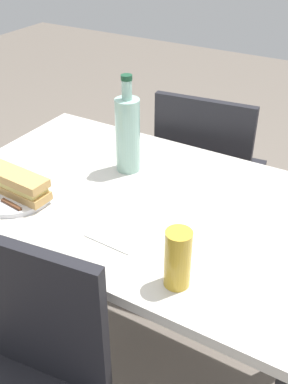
{
  "coord_description": "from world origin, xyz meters",
  "views": [
    {
      "loc": [
        -0.56,
        0.96,
        1.49
      ],
      "look_at": [
        0.0,
        0.0,
        0.76
      ],
      "focal_mm": 42.43,
      "sensor_mm": 36.0,
      "label": 1
    }
  ],
  "objects_px": {
    "chair_near": "(206,175)",
    "plate_near": "(15,193)",
    "water_bottle": "(128,133)",
    "baguette_sandwich_near": "(13,181)",
    "knife_near": "(3,200)",
    "dining_table": "(144,229)",
    "beer_glass": "(178,259)"
  },
  "relations": [
    {
      "from": "chair_near",
      "to": "water_bottle",
      "type": "height_order",
      "value": "water_bottle"
    },
    {
      "from": "baguette_sandwich_near",
      "to": "beer_glass",
      "type": "relative_size",
      "value": 1.7
    },
    {
      "from": "dining_table",
      "to": "beer_glass",
      "type": "bearing_deg",
      "value": 132.46
    },
    {
      "from": "baguette_sandwich_near",
      "to": "knife_near",
      "type": "xyz_separation_m",
      "value": [
        -0.01,
        0.05,
        -0.03
      ]
    },
    {
      "from": "dining_table",
      "to": "baguette_sandwich_near",
      "type": "distance_m",
      "value": 0.42
    },
    {
      "from": "water_bottle",
      "to": "chair_near",
      "type": "bearing_deg",
      "value": -102.35
    },
    {
      "from": "baguette_sandwich_near",
      "to": "plate_near",
      "type": "bearing_deg",
      "value": 26.57
    },
    {
      "from": "dining_table",
      "to": "chair_near",
      "type": "distance_m",
      "value": 0.58
    },
    {
      "from": "baguette_sandwich_near",
      "to": "knife_near",
      "type": "distance_m",
      "value": 0.06
    },
    {
      "from": "knife_near",
      "to": "water_bottle",
      "type": "distance_m",
      "value": 0.43
    },
    {
      "from": "chair_near",
      "to": "water_bottle",
      "type": "bearing_deg",
      "value": 77.65
    },
    {
      "from": "dining_table",
      "to": "plate_near",
      "type": "relative_size",
      "value": 5.04
    },
    {
      "from": "baguette_sandwich_near",
      "to": "knife_near",
      "type": "relative_size",
      "value": 1.4
    },
    {
      "from": "baguette_sandwich_near",
      "to": "water_bottle",
      "type": "relative_size",
      "value": 0.8
    },
    {
      "from": "plate_near",
      "to": "knife_near",
      "type": "bearing_deg",
      "value": 98.14
    },
    {
      "from": "baguette_sandwich_near",
      "to": "beer_glass",
      "type": "xyz_separation_m",
      "value": [
        -0.58,
        0.08,
        0.03
      ]
    },
    {
      "from": "baguette_sandwich_near",
      "to": "chair_near",
      "type": "bearing_deg",
      "value": -112.14
    },
    {
      "from": "chair_near",
      "to": "baguette_sandwich_near",
      "type": "bearing_deg",
      "value": 67.86
    },
    {
      "from": "dining_table",
      "to": "water_bottle",
      "type": "distance_m",
      "value": 0.3
    },
    {
      "from": "plate_near",
      "to": "beer_glass",
      "type": "xyz_separation_m",
      "value": [
        -0.58,
        0.08,
        0.07
      ]
    },
    {
      "from": "chair_near",
      "to": "plate_near",
      "type": "height_order",
      "value": "chair_near"
    },
    {
      "from": "plate_near",
      "to": "knife_near",
      "type": "xyz_separation_m",
      "value": [
        -0.01,
        0.05,
        0.01
      ]
    },
    {
      "from": "knife_near",
      "to": "water_bottle",
      "type": "height_order",
      "value": "water_bottle"
    },
    {
      "from": "chair_near",
      "to": "knife_near",
      "type": "distance_m",
      "value": 0.9
    },
    {
      "from": "plate_near",
      "to": "chair_near",
      "type": "bearing_deg",
      "value": -112.14
    },
    {
      "from": "baguette_sandwich_near",
      "to": "dining_table",
      "type": "bearing_deg",
      "value": -151.35
    },
    {
      "from": "chair_near",
      "to": "knife_near",
      "type": "xyz_separation_m",
      "value": [
        0.3,
        0.81,
        0.25
      ]
    },
    {
      "from": "water_bottle",
      "to": "beer_glass",
      "type": "bearing_deg",
      "value": 134.01
    },
    {
      "from": "plate_near",
      "to": "dining_table",
      "type": "bearing_deg",
      "value": -151.35
    },
    {
      "from": "dining_table",
      "to": "plate_near",
      "type": "xyz_separation_m",
      "value": [
        0.34,
        0.18,
        0.12
      ]
    },
    {
      "from": "baguette_sandwich_near",
      "to": "beer_glass",
      "type": "bearing_deg",
      "value": 171.99
    },
    {
      "from": "plate_near",
      "to": "baguette_sandwich_near",
      "type": "relative_size",
      "value": 0.94
    }
  ]
}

